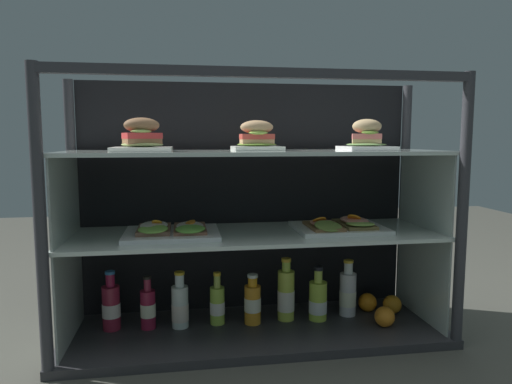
% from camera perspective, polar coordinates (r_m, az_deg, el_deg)
% --- Properties ---
extents(ground_plane, '(6.00, 6.00, 0.02)m').
position_cam_1_polar(ground_plane, '(1.88, -0.00, -17.44)').
color(ground_plane, '#494941').
rests_on(ground_plane, ground).
extents(case_base_deck, '(1.44, 0.48, 0.03)m').
position_cam_1_polar(case_base_deck, '(1.87, -0.00, -16.71)').
color(case_base_deck, '#302F32').
rests_on(case_base_deck, ground).
extents(case_frame, '(1.44, 0.48, 0.98)m').
position_cam_1_polar(case_frame, '(1.85, -0.60, -0.22)').
color(case_frame, '#333338').
rests_on(case_frame, ground).
extents(riser_lower_tier, '(1.36, 0.40, 0.36)m').
position_cam_1_polar(riser_lower_tier, '(1.80, -0.00, -11.01)').
color(riser_lower_tier, silver).
rests_on(riser_lower_tier, case_base_deck).
extents(shelf_lower_glass, '(1.38, 0.42, 0.01)m').
position_cam_1_polar(shelf_lower_glass, '(1.76, -0.00, -5.23)').
color(shelf_lower_glass, silver).
rests_on(shelf_lower_glass, riser_lower_tier).
extents(riser_upper_tier, '(1.36, 0.40, 0.29)m').
position_cam_1_polar(riser_upper_tier, '(1.73, -0.00, -0.23)').
color(riser_upper_tier, silver).
rests_on(riser_upper_tier, shelf_lower_glass).
extents(shelf_upper_glass, '(1.38, 0.42, 0.01)m').
position_cam_1_polar(shelf_upper_glass, '(1.72, -0.00, 4.88)').
color(shelf_upper_glass, silver).
rests_on(shelf_upper_glass, riser_upper_tier).
extents(plated_roll_sandwich_center, '(0.20, 0.20, 0.12)m').
position_cam_1_polar(plated_roll_sandwich_center, '(1.66, -13.80, 6.34)').
color(plated_roll_sandwich_center, white).
rests_on(plated_roll_sandwich_center, shelf_upper_glass).
extents(plated_roll_sandwich_far_left, '(0.18, 0.18, 0.11)m').
position_cam_1_polar(plated_roll_sandwich_far_left, '(1.74, 0.10, 6.52)').
color(plated_roll_sandwich_far_left, white).
rests_on(plated_roll_sandwich_far_left, shelf_upper_glass).
extents(plated_roll_sandwich_far_right, '(0.18, 0.18, 0.12)m').
position_cam_1_polar(plated_roll_sandwich_far_right, '(1.79, 13.41, 6.30)').
color(plated_roll_sandwich_far_right, white).
rests_on(plated_roll_sandwich_far_right, shelf_upper_glass).
extents(open_sandwich_tray_near_left_corner, '(0.34, 0.27, 0.06)m').
position_cam_1_polar(open_sandwich_tray_near_left_corner, '(1.72, -10.35, -4.71)').
color(open_sandwich_tray_near_left_corner, white).
rests_on(open_sandwich_tray_near_left_corner, shelf_lower_glass).
extents(open_sandwich_tray_far_left, '(0.34, 0.27, 0.07)m').
position_cam_1_polar(open_sandwich_tray_far_left, '(1.82, 10.33, -4.10)').
color(open_sandwich_tray_far_left, white).
rests_on(open_sandwich_tray_far_left, shelf_lower_glass).
extents(juice_bottle_front_second, '(0.07, 0.07, 0.23)m').
position_cam_1_polar(juice_bottle_front_second, '(1.90, -17.35, -13.26)').
color(juice_bottle_front_second, maroon).
rests_on(juice_bottle_front_second, case_base_deck).
extents(juice_bottle_back_center, '(0.06, 0.06, 0.20)m').
position_cam_1_polar(juice_bottle_back_center, '(1.87, -13.12, -13.69)').
color(juice_bottle_back_center, maroon).
rests_on(juice_bottle_back_center, case_base_deck).
extents(juice_bottle_front_left_end, '(0.07, 0.07, 0.22)m').
position_cam_1_polar(juice_bottle_front_left_end, '(1.86, -9.31, -13.67)').
color(juice_bottle_front_left_end, white).
rests_on(juice_bottle_front_left_end, case_base_deck).
extents(juice_bottle_back_right, '(0.06, 0.06, 0.21)m').
position_cam_1_polar(juice_bottle_back_right, '(1.88, -4.77, -13.58)').
color(juice_bottle_back_right, '#AED548').
rests_on(juice_bottle_back_right, case_base_deck).
extents(juice_bottle_front_right_end, '(0.07, 0.07, 0.20)m').
position_cam_1_polar(juice_bottle_front_right_end, '(1.87, -0.43, -13.43)').
color(juice_bottle_front_right_end, orange).
rests_on(juice_bottle_front_right_end, case_base_deck).
extents(juice_bottle_tucked_behind, '(0.07, 0.07, 0.25)m').
position_cam_1_polar(juice_bottle_tucked_behind, '(1.91, 3.70, -12.52)').
color(juice_bottle_tucked_behind, '#BFCF46').
rests_on(juice_bottle_tucked_behind, case_base_deck).
extents(juice_bottle_front_middle, '(0.07, 0.07, 0.22)m').
position_cam_1_polar(juice_bottle_front_middle, '(1.93, 7.61, -13.05)').
color(juice_bottle_front_middle, '#BCDA46').
rests_on(juice_bottle_front_middle, case_base_deck).
extents(juice_bottle_back_left, '(0.07, 0.07, 0.23)m').
position_cam_1_polar(juice_bottle_back_left, '(1.99, 11.20, -12.10)').
color(juice_bottle_back_left, white).
rests_on(juice_bottle_back_left, case_base_deck).
extents(orange_fruit_beside_bottles, '(0.08, 0.08, 0.08)m').
position_cam_1_polar(orange_fruit_beside_bottles, '(2.06, 16.37, -13.10)').
color(orange_fruit_beside_bottles, orange).
rests_on(orange_fruit_beside_bottles, case_base_deck).
extents(orange_fruit_near_left_post, '(0.08, 0.08, 0.08)m').
position_cam_1_polar(orange_fruit_near_left_post, '(1.92, 15.51, -14.53)').
color(orange_fruit_near_left_post, orange).
rests_on(orange_fruit_near_left_post, case_base_deck).
extents(orange_fruit_rolled_forward, '(0.08, 0.08, 0.08)m').
position_cam_1_polar(orange_fruit_rolled_forward, '(2.06, 13.52, -13.03)').
color(orange_fruit_rolled_forward, orange).
rests_on(orange_fruit_rolled_forward, case_base_deck).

